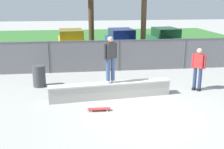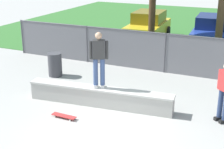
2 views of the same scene
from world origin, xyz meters
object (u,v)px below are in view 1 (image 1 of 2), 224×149
object	(u,v)px
skateboarder	(110,58)
car_green	(166,39)
trash_bin	(39,76)
car_blue	(122,40)
concrete_ledge	(111,90)
skateboard	(99,109)
car_yellow	(71,41)
bystander	(198,67)

from	to	relation	value
skateboarder	car_green	size ratio (longest dim) A/B	0.42
trash_bin	car_green	bearing A→B (deg)	43.23
skateboarder	car_blue	bearing A→B (deg)	78.14
skateboarder	car_green	world-z (taller)	skateboarder
concrete_ledge	car_green	bearing A→B (deg)	61.09
skateboarder	car_green	distance (m)	11.16
skateboard	car_yellow	bearing A→B (deg)	95.47
skateboarder	car_yellow	distance (m)	9.71
concrete_ledge	car_blue	size ratio (longest dim) A/B	1.14
car_green	trash_bin	world-z (taller)	car_green
car_blue	car_green	bearing A→B (deg)	3.10
car_yellow	trash_bin	distance (m)	7.79
car_blue	car_green	world-z (taller)	same
car_blue	bystander	bearing A→B (deg)	-78.78
skateboarder	car_blue	world-z (taller)	skateboarder
skateboard	bystander	size ratio (longest dim) A/B	0.44
trash_bin	concrete_ledge	bearing A→B (deg)	-32.43
bystander	skateboard	bearing A→B (deg)	-157.80
car_yellow	car_blue	xyz separation A→B (m)	(3.60, 0.01, 0.00)
skateboard	concrete_ledge	bearing A→B (deg)	66.24
bystander	car_yellow	bearing A→B (deg)	120.83
car_yellow	bystander	distance (m)	10.54
concrete_ledge	car_blue	bearing A→B (deg)	78.18
car_blue	bystander	world-z (taller)	bystander
concrete_ledge	car_green	distance (m)	11.14
skateboarder	skateboard	distance (m)	2.10
trash_bin	car_yellow	bearing A→B (deg)	79.85
car_green	skateboard	bearing A→B (deg)	-118.33
skateboarder	car_green	bearing A→B (deg)	61.05
concrete_ledge	skateboarder	distance (m)	1.32
car_yellow	bystander	size ratio (longest dim) A/B	2.36
car_blue	car_green	xyz separation A→B (m)	(3.38, 0.18, 0.00)
skateboarder	car_yellow	world-z (taller)	skateboarder
concrete_ledge	bystander	size ratio (longest dim) A/B	2.68
car_yellow	car_green	size ratio (longest dim) A/B	1.00
bystander	trash_bin	xyz separation A→B (m)	(-6.77, 1.39, -0.53)
skateboarder	bystander	bearing A→B (deg)	7.36
bystander	trash_bin	size ratio (longest dim) A/B	1.91
car_yellow	skateboard	bearing A→B (deg)	-84.53
skateboard	bystander	world-z (taller)	bystander
skateboarder	trash_bin	size ratio (longest dim) A/B	1.91
concrete_ledge	skateboard	bearing A→B (deg)	-113.76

